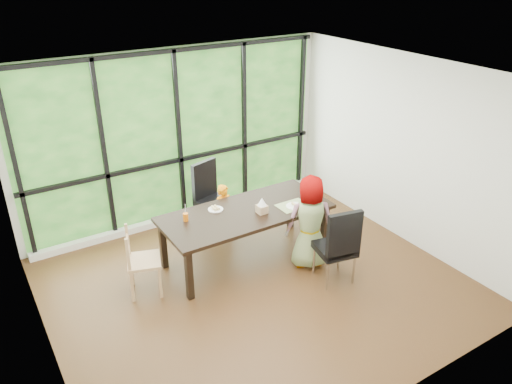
% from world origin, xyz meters
% --- Properties ---
extents(ground, '(5.00, 5.00, 0.00)m').
position_xyz_m(ground, '(0.00, 0.00, 0.00)').
color(ground, black).
rests_on(ground, ground).
extents(back_wall, '(5.00, 0.00, 5.00)m').
position_xyz_m(back_wall, '(0.00, 2.25, 1.35)').
color(back_wall, silver).
rests_on(back_wall, ground).
extents(foliage_backdrop, '(4.80, 0.02, 2.65)m').
position_xyz_m(foliage_backdrop, '(0.00, 2.23, 1.35)').
color(foliage_backdrop, '#1B4519').
rests_on(foliage_backdrop, back_wall).
extents(window_mullions, '(4.80, 0.06, 2.65)m').
position_xyz_m(window_mullions, '(0.00, 2.19, 1.35)').
color(window_mullions, black).
rests_on(window_mullions, back_wall).
extents(window_sill, '(4.80, 0.12, 0.10)m').
position_xyz_m(window_sill, '(0.00, 2.15, 0.05)').
color(window_sill, silver).
rests_on(window_sill, ground).
extents(dining_table, '(2.40, 1.22, 0.75)m').
position_xyz_m(dining_table, '(0.22, 0.61, 0.38)').
color(dining_table, black).
rests_on(dining_table, ground).
extents(chair_window_leather, '(0.57, 0.57, 1.08)m').
position_xyz_m(chair_window_leather, '(0.23, 1.57, 0.54)').
color(chair_window_leather, black).
rests_on(chair_window_leather, ground).
extents(chair_interior_leather, '(0.54, 0.54, 1.08)m').
position_xyz_m(chair_interior_leather, '(0.93, -0.42, 0.54)').
color(chair_interior_leather, black).
rests_on(chair_interior_leather, ground).
extents(chair_end_beech, '(0.51, 0.53, 0.90)m').
position_xyz_m(chair_end_beech, '(-1.24, 0.63, 0.45)').
color(chair_end_beech, '#A97C54').
rests_on(chair_end_beech, ground).
extents(child_toddler, '(0.34, 0.23, 0.89)m').
position_xyz_m(child_toddler, '(0.22, 1.21, 0.44)').
color(child_toddler, orange).
rests_on(child_toddler, ground).
extents(child_older, '(0.76, 0.64, 1.31)m').
position_xyz_m(child_older, '(0.90, 0.04, 0.66)').
color(child_older, gray).
rests_on(child_older, ground).
extents(placemat, '(0.42, 0.31, 0.01)m').
position_xyz_m(placemat, '(0.84, 0.39, 0.75)').
color(placemat, tan).
rests_on(placemat, dining_table).
extents(plate_far, '(0.21, 0.21, 0.01)m').
position_xyz_m(plate_far, '(-0.11, 0.85, 0.76)').
color(plate_far, white).
rests_on(plate_far, dining_table).
extents(plate_near, '(0.24, 0.24, 0.02)m').
position_xyz_m(plate_near, '(0.85, 0.36, 0.76)').
color(plate_near, white).
rests_on(plate_near, dining_table).
extents(orange_cup, '(0.07, 0.07, 0.11)m').
position_xyz_m(orange_cup, '(-0.58, 0.79, 0.80)').
color(orange_cup, orange).
rests_on(orange_cup, dining_table).
extents(green_cup, '(0.07, 0.07, 0.11)m').
position_xyz_m(green_cup, '(1.14, 0.33, 0.81)').
color(green_cup, '#62CD36').
rests_on(green_cup, dining_table).
extents(tissue_box, '(0.13, 0.13, 0.11)m').
position_xyz_m(tissue_box, '(0.37, 0.45, 0.81)').
color(tissue_box, tan).
rests_on(tissue_box, dining_table).
extents(crepe_rolls_far, '(0.10, 0.12, 0.04)m').
position_xyz_m(crepe_rolls_far, '(-0.11, 0.85, 0.78)').
color(crepe_rolls_far, tan).
rests_on(crepe_rolls_far, plate_far).
extents(crepe_rolls_near, '(0.05, 0.12, 0.04)m').
position_xyz_m(crepe_rolls_near, '(0.85, 0.36, 0.78)').
color(crepe_rolls_near, tan).
rests_on(crepe_rolls_near, plate_near).
extents(straw_white, '(0.01, 0.04, 0.20)m').
position_xyz_m(straw_white, '(-0.58, 0.79, 0.90)').
color(straw_white, white).
rests_on(straw_white, orange_cup).
extents(straw_pink, '(0.01, 0.04, 0.20)m').
position_xyz_m(straw_pink, '(1.14, 0.33, 0.90)').
color(straw_pink, pink).
rests_on(straw_pink, green_cup).
extents(tissue, '(0.12, 0.12, 0.11)m').
position_xyz_m(tissue, '(0.37, 0.45, 0.92)').
color(tissue, white).
rests_on(tissue, tissue_box).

